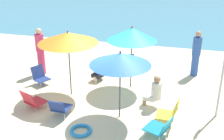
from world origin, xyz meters
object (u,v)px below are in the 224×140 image
object	(u,v)px
beach_chair_b	(60,107)
person_b	(100,68)
beach_chair_e	(32,100)
umbrella_orange	(68,38)
beach_chair_f	(129,63)
warning_sign	(223,71)
beach_chair_d	(160,127)
swim_ring	(81,131)
person_d	(40,51)
person_c	(196,53)
beach_chair_c	(170,112)
umbrella_blue	(120,59)
umbrella_teal	(132,34)
person_a	(155,91)
beach_chair_a	(40,76)

from	to	relation	value
beach_chair_b	person_b	size ratio (longest dim) A/B	0.70
beach_chair_e	umbrella_orange	bearing A→B (deg)	-8.17
umbrella_orange	beach_chair_e	world-z (taller)	umbrella_orange
beach_chair_f	warning_sign	distance (m)	4.08
beach_chair_d	swim_ring	distance (m)	1.99
person_d	warning_sign	world-z (taller)	warning_sign
person_c	beach_chair_d	bearing A→B (deg)	87.87
beach_chair_d	beach_chair_c	bearing A→B (deg)	-84.74
umbrella_blue	beach_chair_d	distance (m)	1.97
umbrella_orange	umbrella_teal	bearing A→B (deg)	30.20
beach_chair_d	beach_chair_e	bearing A→B (deg)	15.05
beach_chair_c	beach_chair_e	bearing A→B (deg)	5.58
beach_chair_f	beach_chair_e	bearing A→B (deg)	-62.47
beach_chair_f	person_b	bearing A→B (deg)	-69.99
umbrella_blue	beach_chair_b	world-z (taller)	umbrella_blue
beach_chair_b	person_d	xyz separation A→B (m)	(-1.90, 2.63, 0.57)
umbrella_blue	swim_ring	distance (m)	2.08
beach_chair_d	person_a	world-z (taller)	person_a
umbrella_orange	person_a	xyz separation A→B (m)	(2.66, -0.11, -1.36)
umbrella_blue	person_b	size ratio (longest dim) A/B	2.23
beach_chair_f	person_c	xyz separation A→B (m)	(2.39, 0.21, 0.54)
umbrella_orange	beach_chair_f	world-z (taller)	umbrella_orange
beach_chair_a	beach_chair_c	bearing A→B (deg)	10.57
beach_chair_c	beach_chair_d	size ratio (longest dim) A/B	0.92
umbrella_orange	umbrella_blue	xyz separation A→B (m)	(1.81, -0.90, -0.16)
person_a	swim_ring	distance (m)	2.45
umbrella_orange	beach_chair_d	xyz separation A→B (m)	(2.99, -1.58, -1.59)
umbrella_blue	beach_chair_a	size ratio (longest dim) A/B	2.93
beach_chair_f	warning_sign	world-z (taller)	warning_sign
beach_chair_e	beach_chair_c	bearing A→B (deg)	-63.80
beach_chair_f	warning_sign	bearing A→B (deg)	18.08
umbrella_orange	person_c	size ratio (longest dim) A/B	1.26
person_a	person_d	distance (m)	4.55
umbrella_orange	person_a	bearing A→B (deg)	-2.45
person_b	swim_ring	xyz separation A→B (m)	(0.47, -3.19, -0.37)
umbrella_blue	person_a	xyz separation A→B (m)	(0.85, 0.79, -1.20)
beach_chair_c	beach_chair_e	size ratio (longest dim) A/B	0.93
beach_chair_d	person_b	distance (m)	3.77
beach_chair_b	swim_ring	distance (m)	0.99
beach_chair_d	beach_chair_e	size ratio (longest dim) A/B	1.01
beach_chair_f	person_a	size ratio (longest dim) A/B	0.77
umbrella_orange	umbrella_teal	distance (m)	2.00
beach_chair_d	person_d	bearing A→B (deg)	-10.07
beach_chair_b	swim_ring	xyz separation A→B (m)	(0.80, -0.52, -0.26)
person_c	warning_sign	xyz separation A→B (m)	(0.62, -2.74, 0.53)
beach_chair_a	person_c	size ratio (longest dim) A/B	0.40
beach_chair_e	person_b	bearing A→B (deg)	-4.29
person_a	person_c	size ratio (longest dim) A/B	0.60
umbrella_teal	beach_chair_b	world-z (taller)	umbrella_teal
person_c	beach_chair_a	bearing A→B (deg)	31.42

